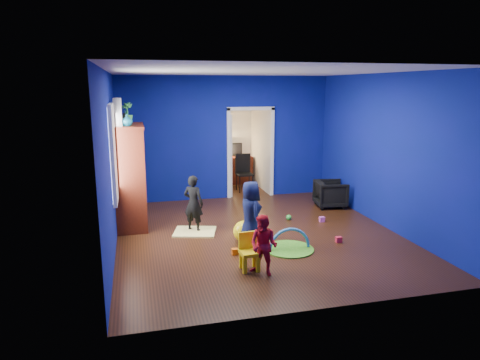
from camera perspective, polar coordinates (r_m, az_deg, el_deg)
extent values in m
cube|color=black|center=(7.88, 2.42, -7.29)|extent=(5.00, 5.50, 0.01)
cube|color=white|center=(7.43, 2.63, 14.29)|extent=(5.00, 5.50, 0.01)
cube|color=navy|center=(10.16, -1.89, 5.58)|extent=(5.00, 0.02, 2.90)
cube|color=navy|center=(5.00, 11.46, -1.78)|extent=(5.00, 0.02, 2.90)
cube|color=navy|center=(7.23, -16.87, 2.28)|extent=(0.02, 5.50, 2.90)
cube|color=navy|center=(8.56, 18.81, 3.65)|extent=(0.02, 5.50, 2.90)
imported|color=black|center=(9.78, 11.99, -1.81)|extent=(0.74, 0.73, 0.60)
imported|color=black|center=(7.96, -6.22, -3.13)|extent=(0.46, 0.43, 1.06)
imported|color=#0E1433|center=(7.15, 1.41, -4.60)|extent=(0.45, 0.60, 1.13)
imported|color=red|center=(6.15, 3.18, -8.70)|extent=(0.54, 0.54, 0.88)
imported|color=#0B5C5F|center=(7.92, -14.86, 7.72)|extent=(0.22, 0.22, 0.21)
imported|color=green|center=(8.44, -14.86, 8.62)|extent=(0.29, 0.29, 0.40)
cube|color=#40140A|center=(8.37, -14.43, 0.46)|extent=(0.58, 1.14, 1.96)
cube|color=silver|center=(8.36, -14.17, 0.75)|extent=(0.46, 0.70, 0.54)
cube|color=#F2E07A|center=(8.02, -6.04, -6.88)|extent=(0.88, 0.78, 0.03)
sphere|color=yellow|center=(7.48, 0.51, -6.85)|extent=(0.37, 0.37, 0.37)
cube|color=yellow|center=(6.36, 1.31, -9.81)|extent=(0.30, 0.30, 0.50)
cylinder|color=#3D9922|center=(7.23, 6.60, -9.12)|extent=(0.80, 0.80, 0.02)
torus|color=#3F8CD8|center=(7.23, 6.60, -9.05)|extent=(0.73, 0.06, 0.73)
cube|color=white|center=(7.56, -16.69, 3.48)|extent=(0.03, 0.95, 1.55)
cube|color=slate|center=(8.14, -15.59, 2.01)|extent=(0.14, 0.42, 2.40)
cube|color=white|center=(10.36, 1.38, 3.48)|extent=(1.16, 0.10, 2.10)
cube|color=#3D140A|center=(11.91, -0.55, 1.36)|extent=(0.88, 0.44, 0.75)
cube|color=black|center=(11.93, -0.69, 4.18)|extent=(0.40, 0.05, 0.32)
sphere|color=#FFD88C|center=(11.82, -1.95, 3.99)|extent=(0.14, 0.14, 0.14)
cube|color=black|center=(10.98, 0.61, 0.87)|extent=(0.40, 0.40, 0.92)
cube|color=white|center=(11.82, -0.69, 9.31)|extent=(0.88, 0.24, 0.04)
cube|color=red|center=(7.68, 13.02, -7.75)|extent=(0.10, 0.08, 0.10)
cube|color=#E75D0C|center=(6.97, -0.68, -9.53)|extent=(0.10, 0.08, 0.10)
sphere|color=green|center=(8.76, 6.51, -4.95)|extent=(0.11, 0.11, 0.11)
cube|color=#CA4BA6|center=(8.74, 10.86, -5.17)|extent=(0.10, 0.08, 0.10)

